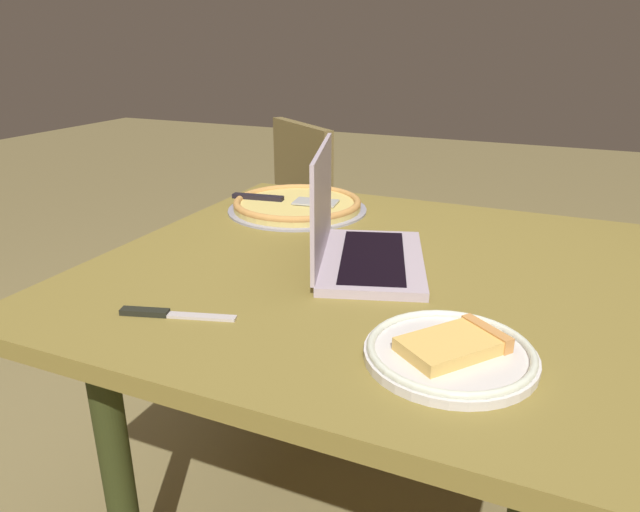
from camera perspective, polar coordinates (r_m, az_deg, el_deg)
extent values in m
cube|color=olive|center=(1.21, 4.52, -1.52)|extent=(1.09, 1.07, 0.03)
cylinder|color=#2D3315|center=(1.66, 21.44, -10.46)|extent=(0.06, 0.06, 0.69)
cylinder|color=#2D3315|center=(1.82, -3.18, -6.07)|extent=(0.06, 0.06, 0.69)
cylinder|color=#2D3315|center=(1.30, -19.38, -19.83)|extent=(0.06, 0.06, 0.69)
cube|color=#BEADBC|center=(1.20, 5.29, -0.41)|extent=(0.30, 0.39, 0.02)
cube|color=black|center=(1.20, 5.31, 0.06)|extent=(0.21, 0.33, 0.00)
cube|color=#BEADBC|center=(1.17, 0.19, 5.33)|extent=(0.11, 0.33, 0.22)
cube|color=#37408C|center=(1.17, 0.30, 5.33)|extent=(0.10, 0.30, 0.20)
cylinder|color=silver|center=(0.88, 12.73, -9.57)|extent=(0.25, 0.25, 0.01)
torus|color=silver|center=(0.87, 12.78, -9.01)|extent=(0.24, 0.24, 0.01)
cube|color=#E9BA5B|center=(0.87, 12.82, -8.61)|extent=(0.16, 0.17, 0.02)
cube|color=#D28D49|center=(0.91, 16.14, -7.46)|extent=(0.09, 0.07, 0.03)
cylinder|color=#9999AD|center=(1.57, -2.25, 4.63)|extent=(0.38, 0.38, 0.01)
cylinder|color=#DAC267|center=(1.57, -2.25, 5.04)|extent=(0.34, 0.34, 0.02)
torus|color=#C98E4A|center=(1.57, -2.26, 5.35)|extent=(0.35, 0.35, 0.02)
cube|color=#B5B8B7|center=(1.55, -0.43, 5.36)|extent=(0.12, 0.09, 0.00)
cube|color=black|center=(1.60, -6.16, 5.82)|extent=(0.15, 0.04, 0.01)
cube|color=beige|center=(1.00, -12.55, -5.83)|extent=(0.15, 0.06, 0.00)
cube|color=black|center=(1.03, -16.96, -5.32)|extent=(0.09, 0.04, 0.01)
cube|color=brown|center=(2.10, -6.29, 0.59)|extent=(0.58, 0.58, 0.04)
cube|color=brown|center=(2.11, -1.82, 7.33)|extent=(0.33, 0.26, 0.42)
cylinder|color=brown|center=(2.30, -12.20, -4.24)|extent=(0.03, 0.03, 0.42)
cylinder|color=brown|center=(1.98, -8.85, -8.30)|extent=(0.03, 0.03, 0.42)
cylinder|color=brown|center=(2.42, -3.78, -2.48)|extent=(0.03, 0.03, 0.42)
cylinder|color=brown|center=(2.12, 0.63, -5.98)|extent=(0.03, 0.03, 0.42)
cylinder|color=#3D1912|center=(2.25, 27.49, -6.99)|extent=(0.03, 0.03, 0.42)
cylinder|color=#3D1912|center=(1.95, 21.26, -10.20)|extent=(0.03, 0.03, 0.42)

